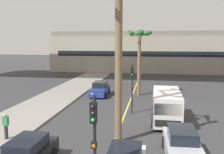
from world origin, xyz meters
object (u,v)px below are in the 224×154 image
object	(u,v)px
car_queue_front	(182,145)
delivery_van	(166,106)
pedestrian_mid_block	(6,125)
car_queue_third	(100,89)
palm_tree_near_median	(140,44)
palm_tree_mid_median	(119,22)
traffic_light_median_far	(132,82)
traffic_light_median_near	(94,136)

from	to	relation	value
car_queue_front	delivery_van	bearing A→B (deg)	94.85
pedestrian_mid_block	delivery_van	bearing A→B (deg)	28.43
car_queue_third	palm_tree_near_median	distance (m)	6.77
delivery_van	palm_tree_mid_median	size ratio (longest dim) A/B	0.56
delivery_van	traffic_light_median_far	world-z (taller)	traffic_light_median_far
delivery_van	pedestrian_mid_block	bearing A→B (deg)	-151.57
car_queue_front	palm_tree_mid_median	distance (m)	7.56
car_queue_third	pedestrian_mid_block	distance (m)	14.19
car_queue_front	delivery_van	size ratio (longest dim) A/B	0.79
car_queue_front	car_queue_third	bearing A→B (deg)	117.24
car_queue_front	palm_tree_mid_median	world-z (taller)	palm_tree_mid_median
car_queue_third	palm_tree_near_median	xyz separation A→B (m)	(4.37, 0.90, 5.09)
palm_tree_near_median	traffic_light_median_far	bearing A→B (deg)	-91.36
car_queue_front	traffic_light_median_near	world-z (taller)	traffic_light_median_near
delivery_van	palm_tree_near_median	size ratio (longest dim) A/B	0.71
traffic_light_median_near	palm_tree_near_median	world-z (taller)	palm_tree_near_median
car_queue_third	palm_tree_near_median	world-z (taller)	palm_tree_near_median
traffic_light_median_far	palm_tree_near_median	distance (m)	8.18
delivery_van	traffic_light_median_near	bearing A→B (deg)	-106.55
palm_tree_near_median	palm_tree_mid_median	distance (m)	13.92
delivery_van	palm_tree_near_median	world-z (taller)	palm_tree_near_median
palm_tree_near_median	palm_tree_mid_median	world-z (taller)	palm_tree_mid_median
car_queue_third	palm_tree_mid_median	bearing A→B (deg)	-73.28
car_queue_front	pedestrian_mid_block	distance (m)	10.43
palm_tree_near_median	pedestrian_mid_block	xyz separation A→B (m)	(-7.31, -14.77, -4.81)
car_queue_front	palm_tree_mid_median	xyz separation A→B (m)	(-3.57, 1.55, 6.48)
car_queue_front	car_queue_third	size ratio (longest dim) A/B	1.01
car_queue_front	pedestrian_mid_block	bearing A→B (deg)	176.60
traffic_light_median_far	pedestrian_mid_block	bearing A→B (deg)	-134.70
car_queue_third	traffic_light_median_near	world-z (taller)	traffic_light_median_near
traffic_light_median_near	pedestrian_mid_block	world-z (taller)	traffic_light_median_near
car_queue_third	traffic_light_median_near	distance (m)	19.49
car_queue_front	delivery_van	xyz separation A→B (m)	(-0.51, 5.98, 0.57)
car_queue_front	pedestrian_mid_block	xyz separation A→B (m)	(-10.41, 0.62, 0.28)
car_queue_third	traffic_light_median_near	size ratio (longest dim) A/B	0.98
traffic_light_median_far	pedestrian_mid_block	xyz separation A→B (m)	(-7.13, -7.21, -1.72)
delivery_van	traffic_light_median_near	xyz separation A→B (m)	(-3.12, -10.49, 1.43)
car_queue_third	traffic_light_median_far	world-z (taller)	traffic_light_median_far
traffic_light_median_far	palm_tree_mid_median	size ratio (longest dim) A/B	0.45
car_queue_third	delivery_van	world-z (taller)	delivery_van
car_queue_third	traffic_light_median_far	distance (m)	8.12
palm_tree_near_median	pedestrian_mid_block	size ratio (longest dim) A/B	4.57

